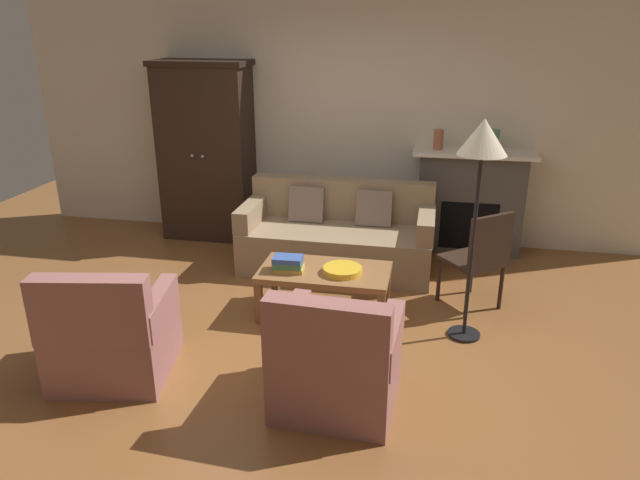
# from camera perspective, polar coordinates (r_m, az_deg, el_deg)

# --- Properties ---
(ground_plane) EXTENTS (9.60, 9.60, 0.00)m
(ground_plane) POSITION_cam_1_polar(r_m,az_deg,el_deg) (4.74, -4.32, -9.66)
(ground_plane) COLOR brown
(back_wall) EXTENTS (7.20, 0.10, 2.80)m
(back_wall) POSITION_cam_1_polar(r_m,az_deg,el_deg) (6.66, 1.32, 12.10)
(back_wall) COLOR silver
(back_wall) RESTS_ON ground
(fireplace) EXTENTS (1.26, 0.48, 1.12)m
(fireplace) POSITION_cam_1_polar(r_m,az_deg,el_deg) (6.50, 14.45, 3.73)
(fireplace) COLOR #4C4947
(fireplace) RESTS_ON ground
(armoire) EXTENTS (1.06, 0.57, 2.00)m
(armoire) POSITION_cam_1_polar(r_m,az_deg,el_deg) (6.80, -11.03, 8.51)
(armoire) COLOR black
(armoire) RESTS_ON ground
(couch) EXTENTS (1.92, 0.85, 0.86)m
(couch) POSITION_cam_1_polar(r_m,az_deg,el_deg) (5.94, 1.73, 0.23)
(couch) COLOR #937A5B
(couch) RESTS_ON ground
(coffee_table) EXTENTS (1.10, 0.60, 0.42)m
(coffee_table) POSITION_cam_1_polar(r_m,az_deg,el_deg) (4.95, 0.45, -3.49)
(coffee_table) COLOR olive
(coffee_table) RESTS_ON ground
(fruit_bowl) EXTENTS (0.33, 0.33, 0.05)m
(fruit_bowl) POSITION_cam_1_polar(r_m,az_deg,el_deg) (4.86, 2.21, -2.96)
(fruit_bowl) COLOR gold
(fruit_bowl) RESTS_ON coffee_table
(book_stack) EXTENTS (0.26, 0.20, 0.13)m
(book_stack) POSITION_cam_1_polar(r_m,az_deg,el_deg) (4.89, -3.12, -2.32)
(book_stack) COLOR gold
(book_stack) RESTS_ON coffee_table
(mantel_vase_terracotta) EXTENTS (0.10, 0.10, 0.21)m
(mantel_vase_terracotta) POSITION_cam_1_polar(r_m,az_deg,el_deg) (6.32, 11.51, 9.63)
(mantel_vase_terracotta) COLOR #A86042
(mantel_vase_terracotta) RESTS_ON fireplace
(mantel_vase_jade) EXTENTS (0.11, 0.11, 0.23)m
(mantel_vase_jade) POSITION_cam_1_polar(r_m,az_deg,el_deg) (6.35, 16.64, 9.32)
(mantel_vase_jade) COLOR slate
(mantel_vase_jade) RESTS_ON fireplace
(armchair_near_left) EXTENTS (0.89, 0.89, 0.88)m
(armchair_near_left) POSITION_cam_1_polar(r_m,az_deg,el_deg) (4.40, -19.72, -8.83)
(armchair_near_left) COLOR #935B56
(armchair_near_left) RESTS_ON ground
(armchair_near_right) EXTENTS (0.81, 0.81, 0.88)m
(armchair_near_right) POSITION_cam_1_polar(r_m,az_deg,el_deg) (3.85, 1.57, -11.96)
(armchair_near_right) COLOR #935B56
(armchair_near_right) RESTS_ON ground
(side_chair_wooden) EXTENTS (0.62, 0.62, 0.90)m
(side_chair_wooden) POSITION_cam_1_polar(r_m,az_deg,el_deg) (5.17, 15.37, -1.42)
(side_chair_wooden) COLOR black
(side_chair_wooden) RESTS_ON ground
(floor_lamp) EXTENTS (0.36, 0.36, 1.75)m
(floor_lamp) POSITION_cam_1_polar(r_m,az_deg,el_deg) (4.39, 15.56, 8.39)
(floor_lamp) COLOR black
(floor_lamp) RESTS_ON ground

